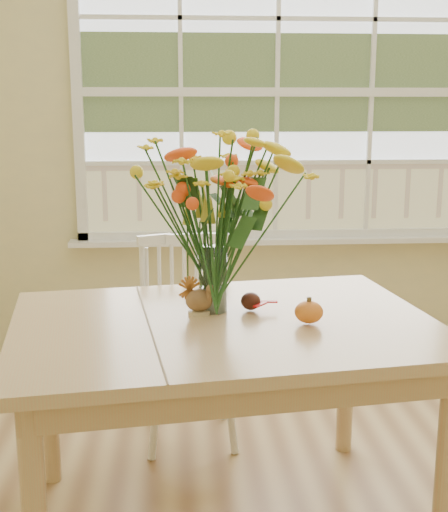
{
  "coord_description": "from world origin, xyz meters",
  "views": [
    {
      "loc": [
        -0.58,
        -1.77,
        1.47
      ],
      "look_at": [
        -0.43,
        0.46,
        0.98
      ],
      "focal_mm": 48.0,
      "sensor_mm": 36.0,
      "label": 1
    }
  ],
  "objects": [
    {
      "name": "wall_back",
      "position": [
        0.0,
        2.25,
        1.35
      ],
      "size": [
        4.0,
        0.02,
        2.7
      ],
      "primitive_type": "cube",
      "color": "beige",
      "rests_on": "floor"
    },
    {
      "name": "window",
      "position": [
        0.0,
        2.21,
        1.53
      ],
      "size": [
        2.42,
        0.12,
        1.74
      ],
      "color": "silver",
      "rests_on": "wall_back"
    },
    {
      "name": "windsor_chair",
      "position": [
        -0.55,
        1.15,
        0.5
      ],
      "size": [
        0.45,
        0.43,
        0.89
      ],
      "rotation": [
        0.0,
        0.0,
        0.09
      ],
      "color": "white",
      "rests_on": "floor"
    },
    {
      "name": "dark_gourd",
      "position": [
        -0.33,
        0.55,
        0.79
      ],
      "size": [
        0.13,
        0.09,
        0.06
      ],
      "color": "#38160F",
      "rests_on": "dining_table"
    },
    {
      "name": "pumpkin",
      "position": [
        -0.15,
        0.38,
        0.8
      ],
      "size": [
        0.1,
        0.1,
        0.07
      ],
      "primitive_type": "ellipsoid",
      "color": "orange",
      "rests_on": "dining_table"
    },
    {
      "name": "turkey_figurine",
      "position": [
        -0.51,
        0.52,
        0.81
      ],
      "size": [
        0.11,
        0.09,
        0.12
      ],
      "rotation": [
        0.0,
        0.0,
        0.17
      ],
      "color": "#CCB78C",
      "rests_on": "dining_table"
    },
    {
      "name": "flower_vase",
      "position": [
        -0.46,
        0.56,
        1.1
      ],
      "size": [
        0.48,
        0.48,
        0.57
      ],
      "color": "white",
      "rests_on": "dining_table"
    },
    {
      "name": "dining_table",
      "position": [
        -0.43,
        0.44,
        0.67
      ],
      "size": [
        1.54,
        1.2,
        0.76
      ],
      "rotation": [
        0.0,
        0.0,
        0.13
      ],
      "color": "tan",
      "rests_on": "floor"
    }
  ]
}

